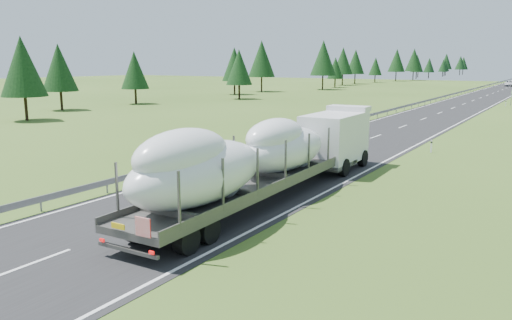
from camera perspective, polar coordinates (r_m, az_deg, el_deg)
The scene contains 7 objects.
ground at distance 19.47m, azimuth -24.08°, elevation -10.74°, with size 400.00×400.00×0.00m, color #38521B.
road_surface at distance 111.03m, azimuth 24.36°, elevation 6.52°, with size 10.00×400.00×0.02m, color black.
guardrail at distance 111.80m, azimuth 21.68°, elevation 7.05°, with size 0.10×400.00×0.76m.
highway_sign at distance 90.26m, azimuth 27.16°, elevation 6.61°, with size 0.08×0.90×2.60m.
tree_line_left at distance 151.35m, azimuth 9.66°, elevation 10.98°, with size 16.12×343.55×12.64m.
boat_truck at distance 25.32m, azimuth 1.36°, elevation 0.75°, with size 3.49×21.61×4.40m.
distant_van at distance 167.80m, azimuth 27.03°, elevation 7.80°, with size 2.80×6.08×1.69m, color silver.
Camera 1 is at (15.37, -9.75, 6.91)m, focal length 35.00 mm.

